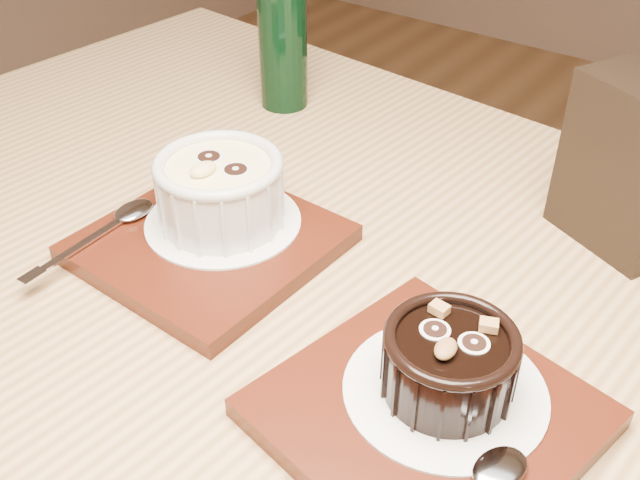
% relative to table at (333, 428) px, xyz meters
% --- Properties ---
extents(table, '(1.27, 0.91, 0.75)m').
position_rel_table_xyz_m(table, '(0.00, 0.00, 0.00)').
color(table, '#9D7344').
rests_on(table, ground).
extents(tray_left, '(0.19, 0.19, 0.01)m').
position_rel_table_xyz_m(tray_left, '(-0.15, 0.03, 0.10)').
color(tray_left, '#48180C').
rests_on(tray_left, table).
extents(doily_left, '(0.13, 0.13, 0.00)m').
position_rel_table_xyz_m(doily_left, '(-0.15, 0.05, 0.11)').
color(doily_left, white).
rests_on(doily_left, tray_left).
extents(ramekin_white, '(0.10, 0.10, 0.06)m').
position_rel_table_xyz_m(ramekin_white, '(-0.15, 0.05, 0.14)').
color(ramekin_white, silver).
rests_on(ramekin_white, doily_left).
extents(spoon_left, '(0.03, 0.13, 0.01)m').
position_rel_table_xyz_m(spoon_left, '(-0.22, -0.02, 0.11)').
color(spoon_left, silver).
rests_on(spoon_left, tray_left).
extents(tray_right, '(0.21, 0.21, 0.01)m').
position_rel_table_xyz_m(tray_right, '(0.09, -0.02, 0.10)').
color(tray_right, '#48180C').
rests_on(tray_right, table).
extents(doily_right, '(0.13, 0.13, 0.00)m').
position_rel_table_xyz_m(doily_right, '(0.09, -0.01, 0.11)').
color(doily_right, white).
rests_on(doily_right, tray_right).
extents(ramekin_dark, '(0.08, 0.08, 0.05)m').
position_rel_table_xyz_m(ramekin_dark, '(0.09, -0.01, 0.13)').
color(ramekin_dark, black).
rests_on(ramekin_dark, doily_right).
extents(condiment_stand, '(0.12, 0.10, 0.14)m').
position_rel_table_xyz_m(condiment_stand, '(0.11, 0.24, 0.16)').
color(condiment_stand, black).
rests_on(condiment_stand, table).
extents(green_bottle, '(0.05, 0.05, 0.19)m').
position_rel_table_xyz_m(green_bottle, '(-0.27, 0.28, 0.17)').
color(green_bottle, black).
rests_on(green_bottle, table).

